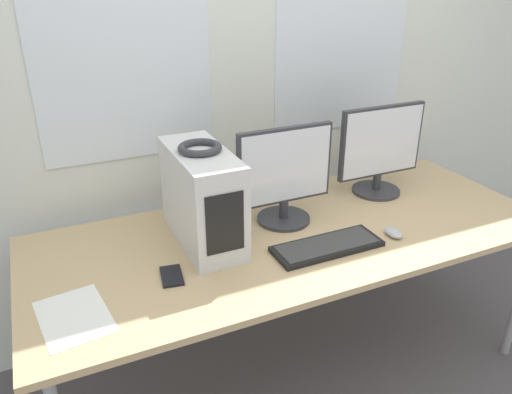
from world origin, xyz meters
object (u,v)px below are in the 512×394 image
(cell_phone, at_px, (172,276))
(headphones, at_px, (200,148))
(monitor_right_near, at_px, (380,150))
(keyboard, at_px, (327,246))
(mouse, at_px, (393,233))
(pc_tower, at_px, (202,197))
(monitor_main, at_px, (286,175))

(cell_phone, bearing_deg, headphones, 55.09)
(monitor_right_near, height_order, keyboard, monitor_right_near)
(headphones, xyz_separation_m, mouse, (0.74, -0.30, -0.39))
(pc_tower, relative_size, mouse, 5.15)
(monitor_right_near, height_order, mouse, monitor_right_near)
(keyboard, bearing_deg, monitor_right_near, 35.38)
(headphones, xyz_separation_m, monitor_right_near, (0.95, 0.10, -0.18))
(cell_phone, bearing_deg, monitor_right_near, 23.80)
(monitor_main, distance_m, mouse, 0.52)
(headphones, bearing_deg, keyboard, -32.73)
(headphones, bearing_deg, pc_tower, -90.00)
(pc_tower, distance_m, cell_phone, 0.35)
(headphones, height_order, monitor_main, monitor_main)
(headphones, height_order, cell_phone, headphones)
(monitor_main, distance_m, monitor_right_near, 0.57)
(headphones, relative_size, monitor_main, 0.39)
(pc_tower, bearing_deg, keyboard, -32.65)
(pc_tower, xyz_separation_m, headphones, (0.00, 0.00, 0.21))
(monitor_main, relative_size, cell_phone, 3.04)
(monitor_right_near, xyz_separation_m, cell_phone, (-1.15, -0.30, -0.22))
(mouse, relative_size, cell_phone, 0.67)
(headphones, bearing_deg, monitor_right_near, 5.78)
(monitor_right_near, distance_m, keyboard, 0.67)
(cell_phone, bearing_deg, pc_tower, 54.98)
(keyboard, bearing_deg, cell_phone, 174.04)
(mouse, xyz_separation_m, cell_phone, (-0.94, 0.09, -0.01))
(monitor_right_near, relative_size, mouse, 4.77)
(headphones, bearing_deg, monitor_main, 2.66)
(monitor_main, height_order, cell_phone, monitor_main)
(headphones, xyz_separation_m, cell_phone, (-0.20, -0.21, -0.40))
(pc_tower, distance_m, monitor_main, 0.39)
(headphones, distance_m, cell_phone, 0.49)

